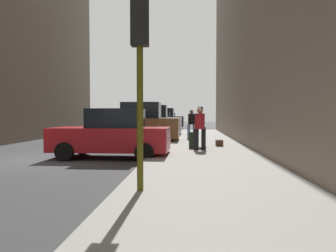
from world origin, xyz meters
TOP-DOWN VIEW (x-y plane):
  - ground_plane at (0.00, 0.00)m, footprint 120.00×120.00m
  - sidewalk at (6.00, 0.00)m, footprint 4.00×40.00m
  - parked_red_hatchback at (2.65, 0.79)m, footprint 4.23×2.12m
  - parked_bronze_suv at (2.65, 7.17)m, footprint 4.61×2.08m
  - parked_white_van at (2.65, 12.96)m, footprint 4.61×2.08m
  - parked_dark_green_sedan at (2.65, 18.60)m, footprint 4.25×2.15m
  - parked_black_suv at (2.65, 24.51)m, footprint 4.67×2.20m
  - parked_silver_sedan at (2.65, 30.87)m, footprint 4.21×2.08m
  - fire_hydrant at (4.45, 2.99)m, footprint 0.42×0.22m
  - traffic_light at (4.50, -4.83)m, footprint 0.32×0.32m
  - pedestrian_with_fedora at (5.95, 3.97)m, footprint 0.52×0.44m
  - pedestrian_in_red_jacket at (5.87, 2.36)m, footprint 0.53×0.48m
  - pedestrian_in_jeans at (5.60, 8.22)m, footprint 0.51×0.42m
  - rolling_suitcase at (5.64, 3.18)m, footprint 0.41×0.59m
  - duffel_bag at (6.81, 4.00)m, footprint 0.32×0.44m

SIDE VIEW (x-z plane):
  - ground_plane at x=0.00m, z-range 0.00..0.00m
  - sidewalk at x=6.00m, z-range 0.00..0.15m
  - duffel_bag at x=6.81m, z-range 0.15..0.43m
  - rolling_suitcase at x=5.64m, z-range -0.03..1.01m
  - fire_hydrant at x=4.45m, z-range 0.15..0.85m
  - parked_red_hatchback at x=2.65m, z-range -0.05..1.74m
  - parked_dark_green_sedan at x=2.65m, z-range -0.05..1.74m
  - parked_silver_sedan at x=2.65m, z-range -0.05..1.74m
  - parked_bronze_suv at x=2.65m, z-range -0.09..2.16m
  - parked_white_van at x=2.65m, z-range -0.09..2.16m
  - parked_black_suv at x=2.65m, z-range -0.09..2.16m
  - pedestrian_in_red_jacket at x=5.87m, z-range 0.25..1.96m
  - pedestrian_in_jeans at x=5.60m, z-range 0.25..1.96m
  - pedestrian_with_fedora at x=5.95m, z-range 0.25..2.02m
  - traffic_light at x=4.50m, z-range 0.96..4.56m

